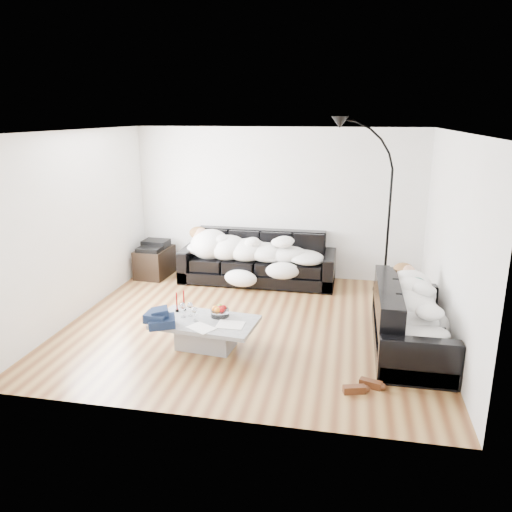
% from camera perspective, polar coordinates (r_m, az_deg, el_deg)
% --- Properties ---
extents(ground, '(5.00, 5.00, 0.00)m').
position_cam_1_polar(ground, '(6.97, -0.48, -7.80)').
color(ground, brown).
rests_on(ground, ground).
extents(wall_back, '(5.00, 0.02, 2.60)m').
position_cam_1_polar(wall_back, '(8.73, 2.47, 5.99)').
color(wall_back, silver).
rests_on(wall_back, ground).
extents(wall_left, '(0.02, 4.50, 2.60)m').
position_cam_1_polar(wall_left, '(7.46, -19.71, 3.35)').
color(wall_left, silver).
rests_on(wall_left, ground).
extents(wall_right, '(0.02, 4.50, 2.60)m').
position_cam_1_polar(wall_right, '(6.54, 21.48, 1.50)').
color(wall_right, silver).
rests_on(wall_right, ground).
extents(ceiling, '(5.00, 5.00, 0.00)m').
position_cam_1_polar(ceiling, '(6.38, -0.53, 14.09)').
color(ceiling, white).
rests_on(ceiling, ground).
extents(sofa_back, '(2.63, 0.91, 0.86)m').
position_cam_1_polar(sofa_back, '(8.54, 0.19, -0.22)').
color(sofa_back, black).
rests_on(sofa_back, ground).
extents(sofa_right, '(0.85, 1.99, 0.81)m').
position_cam_1_polar(sofa_right, '(6.45, 17.34, -6.71)').
color(sofa_right, black).
rests_on(sofa_right, ground).
extents(sleeper_back, '(2.22, 0.77, 0.44)m').
position_cam_1_polar(sleeper_back, '(8.44, 0.12, 1.08)').
color(sleeper_back, white).
rests_on(sleeper_back, sofa_back).
extents(sleeper_right, '(0.72, 1.71, 0.42)m').
position_cam_1_polar(sleeper_right, '(6.37, 17.51, -4.84)').
color(sleeper_right, white).
rests_on(sleeper_right, sofa_right).
extents(teal_cushion, '(0.42, 0.38, 0.20)m').
position_cam_1_polar(teal_cushion, '(6.91, 16.56, -2.32)').
color(teal_cushion, '#0D5B4A').
rests_on(teal_cushion, sofa_right).
extents(coffee_table, '(1.31, 0.85, 0.36)m').
position_cam_1_polar(coffee_table, '(6.28, -5.74, -8.85)').
color(coffee_table, '#939699').
rests_on(coffee_table, ground).
extents(fruit_bowl, '(0.24, 0.24, 0.15)m').
position_cam_1_polar(fruit_bowl, '(6.29, -4.16, -6.26)').
color(fruit_bowl, white).
rests_on(fruit_bowl, coffee_table).
extents(wine_glass_a, '(0.09, 0.09, 0.18)m').
position_cam_1_polar(wine_glass_a, '(6.32, -7.54, -6.07)').
color(wine_glass_a, white).
rests_on(wine_glass_a, coffee_table).
extents(wine_glass_b, '(0.09, 0.09, 0.19)m').
position_cam_1_polar(wine_glass_b, '(6.30, -8.36, -6.14)').
color(wine_glass_b, white).
rests_on(wine_glass_b, coffee_table).
extents(wine_glass_c, '(0.08, 0.08, 0.18)m').
position_cam_1_polar(wine_glass_c, '(6.18, -6.98, -6.62)').
color(wine_glass_c, white).
rests_on(wine_glass_c, coffee_table).
extents(candle_left, '(0.05, 0.05, 0.26)m').
position_cam_1_polar(candle_left, '(6.48, -9.05, -5.22)').
color(candle_left, maroon).
rests_on(candle_left, coffee_table).
extents(candle_right, '(0.06, 0.06, 0.27)m').
position_cam_1_polar(candle_right, '(6.51, -8.25, -5.05)').
color(candle_right, maroon).
rests_on(candle_right, coffee_table).
extents(newspaper_a, '(0.32, 0.25, 0.01)m').
position_cam_1_polar(newspaper_a, '(6.06, -2.94, -7.82)').
color(newspaper_a, silver).
rests_on(newspaper_a, coffee_table).
extents(newspaper_b, '(0.38, 0.35, 0.01)m').
position_cam_1_polar(newspaper_b, '(6.00, -6.29, -8.14)').
color(newspaper_b, silver).
rests_on(newspaper_b, coffee_table).
extents(navy_jacket, '(0.39, 0.36, 0.17)m').
position_cam_1_polar(navy_jacket, '(6.06, -11.11, -6.52)').
color(navy_jacket, black).
rests_on(navy_jacket, coffee_table).
extents(shoes, '(0.42, 0.32, 0.09)m').
position_cam_1_polar(shoes, '(5.54, 12.03, -14.37)').
color(shoes, '#472311').
rests_on(shoes, ground).
extents(av_cabinet, '(0.56, 0.77, 0.51)m').
position_cam_1_polar(av_cabinet, '(9.10, -11.49, -0.69)').
color(av_cabinet, black).
rests_on(av_cabinet, ground).
extents(stereo, '(0.45, 0.36, 0.13)m').
position_cam_1_polar(stereo, '(9.01, -11.60, 1.25)').
color(stereo, black).
rests_on(stereo, av_cabinet).
extents(floor_lamp, '(0.89, 0.38, 2.43)m').
position_cam_1_polar(floor_lamp, '(8.19, 14.94, 4.21)').
color(floor_lamp, black).
rests_on(floor_lamp, ground).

